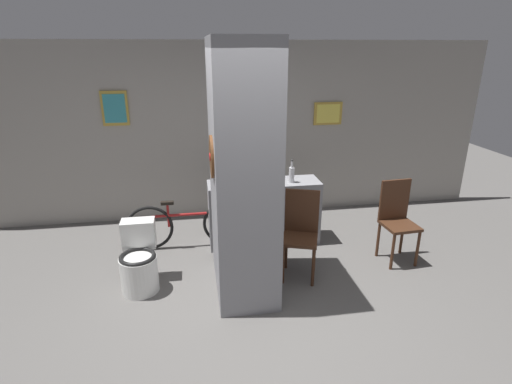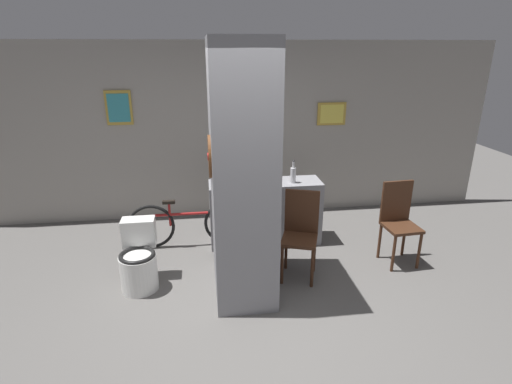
# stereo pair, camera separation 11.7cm
# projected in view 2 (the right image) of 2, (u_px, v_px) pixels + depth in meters

# --- Properties ---
(ground_plane) EXTENTS (14.00, 14.00, 0.00)m
(ground_plane) POSITION_uv_depth(u_px,v_px,m) (257.00, 314.00, 3.97)
(ground_plane) COLOR #5B5956
(wall_back) EXTENTS (8.00, 0.09, 2.60)m
(wall_back) POSITION_uv_depth(u_px,v_px,m) (233.00, 132.00, 5.97)
(wall_back) COLOR gray
(wall_back) RESTS_ON ground_plane
(pillar_center) EXTENTS (0.64, 1.09, 2.60)m
(pillar_center) POSITION_uv_depth(u_px,v_px,m) (242.00, 174.00, 4.02)
(pillar_center) COLOR gray
(pillar_center) RESTS_ON ground_plane
(counter_shelf) EXTENTS (1.46, 0.44, 0.85)m
(counter_shelf) POSITION_uv_depth(u_px,v_px,m) (265.00, 212.00, 5.32)
(counter_shelf) COLOR gray
(counter_shelf) RESTS_ON ground_plane
(toilet) EXTENTS (0.40, 0.56, 0.72)m
(toilet) POSITION_uv_depth(u_px,v_px,m) (139.00, 261.00, 4.35)
(toilet) COLOR silver
(toilet) RESTS_ON ground_plane
(chair_near_pillar) EXTENTS (0.49, 0.49, 1.00)m
(chair_near_pillar) POSITION_uv_depth(u_px,v_px,m) (300.00, 231.00, 4.50)
(chair_near_pillar) COLOR #422616
(chair_near_pillar) RESTS_ON ground_plane
(chair_by_doorway) EXTENTS (0.41, 0.41, 1.00)m
(chair_by_doorway) POSITION_uv_depth(u_px,v_px,m) (399.00, 219.00, 4.80)
(chair_by_doorway) COLOR #422616
(chair_by_doorway) RESTS_ON ground_plane
(bicycle) EXTENTS (1.59, 0.42, 0.65)m
(bicycle) POSITION_uv_depth(u_px,v_px,m) (190.00, 223.00, 5.25)
(bicycle) COLOR black
(bicycle) RESTS_ON ground_plane
(bottle_tall) EXTENTS (0.07, 0.07, 0.31)m
(bottle_tall) POSITION_uv_depth(u_px,v_px,m) (293.00, 174.00, 5.12)
(bottle_tall) COLOR silver
(bottle_tall) RESTS_ON counter_shelf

